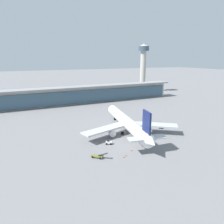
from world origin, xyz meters
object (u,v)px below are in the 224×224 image
object	(u,v)px
control_tower	(143,64)
safety_cone_charlie	(124,157)
service_truck_by_tail_white	(109,142)
service_truck_mid_apron_blue	(161,127)
service_truck_near_nose_olive	(98,156)
service_truck_under_wing_yellow	(142,136)
airliner_on_stand	(127,123)
safety_cone_alpha	(132,150)
safety_cone_bravo	(126,155)

from	to	relation	value
control_tower	safety_cone_charlie	size ratio (longest dim) A/B	84.23
service_truck_by_tail_white	service_truck_mid_apron_blue	bearing A→B (deg)	11.93
service_truck_near_nose_olive	service_truck_mid_apron_blue	size ratio (longest dim) A/B	1.75
service_truck_near_nose_olive	service_truck_under_wing_yellow	size ratio (longest dim) A/B	1.99
airliner_on_stand	service_truck_under_wing_yellow	bearing A→B (deg)	-74.62
safety_cone_alpha	service_truck_near_nose_olive	bearing A→B (deg)	179.55
service_truck_under_wing_yellow	safety_cone_bravo	xyz separation A→B (m)	(-16.55, -13.63, -0.56)
safety_cone_alpha	safety_cone_charlie	distance (m)	7.32
airliner_on_stand	safety_cone_alpha	xyz separation A→B (m)	(-9.24, -20.36, -5.30)
service_truck_near_nose_olive	service_truck_under_wing_yellow	bearing A→B (deg)	20.44
safety_cone_alpha	safety_cone_charlie	world-z (taller)	same
control_tower	safety_cone_bravo	xyz separation A→B (m)	(-97.83, -136.41, -31.98)
service_truck_under_wing_yellow	control_tower	xyz separation A→B (m)	(81.28, 122.78, 31.43)
service_truck_mid_apron_blue	airliner_on_stand	bearing A→B (deg)	174.29
safety_cone_alpha	safety_cone_charlie	bearing A→B (deg)	-145.80
airliner_on_stand	safety_cone_charlie	xyz separation A→B (m)	(-15.30, -24.48, -5.30)
control_tower	safety_cone_charlie	distance (m)	172.47
service_truck_by_tail_white	safety_cone_alpha	bearing A→B (deg)	-59.69
service_truck_near_nose_olive	service_truck_by_tail_white	xyz separation A→B (m)	(9.57, 10.41, 0.07)
airliner_on_stand	safety_cone_bravo	xyz separation A→B (m)	(-13.83, -23.54, -5.30)
service_truck_under_wing_yellow	control_tower	size ratio (longest dim) A/B	0.05
service_truck_under_wing_yellow	control_tower	world-z (taller)	control_tower
service_truck_mid_apron_blue	service_truck_by_tail_white	bearing A→B (deg)	-168.07
airliner_on_stand	safety_cone_bravo	size ratio (longest dim) A/B	95.41
service_truck_by_tail_white	safety_cone_bravo	size ratio (longest dim) A/B	4.75
airliner_on_stand	safety_cone_alpha	world-z (taller)	airliner_on_stand
safety_cone_bravo	service_truck_mid_apron_blue	bearing A→B (deg)	31.52
service_truck_under_wing_yellow	safety_cone_bravo	world-z (taller)	service_truck_under_wing_yellow
service_truck_near_nose_olive	service_truck_under_wing_yellow	xyz separation A→B (m)	(27.70, 10.32, 0.07)
service_truck_mid_apron_blue	service_truck_by_tail_white	xyz separation A→B (m)	(-36.53, -7.72, 0.00)
service_truck_near_nose_olive	safety_cone_alpha	world-z (taller)	service_truck_near_nose_olive
airliner_on_stand	service_truck_near_nose_olive	bearing A→B (deg)	-140.98
service_truck_under_wing_yellow	service_truck_mid_apron_blue	size ratio (longest dim) A/B	0.88
service_truck_under_wing_yellow	control_tower	bearing A→B (deg)	56.50
safety_cone_bravo	service_truck_under_wing_yellow	bearing A→B (deg)	39.47
service_truck_near_nose_olive	safety_cone_alpha	bearing A→B (deg)	-0.45
service_truck_mid_apron_blue	safety_cone_charlie	distance (m)	42.75
service_truck_under_wing_yellow	safety_cone_bravo	distance (m)	21.45
safety_cone_charlie	service_truck_by_tail_white	bearing A→B (deg)	90.41
safety_cone_alpha	safety_cone_charlie	size ratio (longest dim) A/B	1.00
airliner_on_stand	safety_cone_alpha	bearing A→B (deg)	-114.42
service_truck_mid_apron_blue	safety_cone_charlie	world-z (taller)	service_truck_mid_apron_blue
airliner_on_stand	safety_cone_charlie	size ratio (longest dim) A/B	95.41
service_truck_near_nose_olive	service_truck_under_wing_yellow	world-z (taller)	service_truck_near_nose_olive
service_truck_mid_apron_blue	safety_cone_charlie	bearing A→B (deg)	-148.45
airliner_on_stand	safety_cone_charlie	distance (m)	29.35
airliner_on_stand	safety_cone_bravo	world-z (taller)	airliner_on_stand
service_truck_near_nose_olive	service_truck_under_wing_yellow	distance (m)	29.56
service_truck_mid_apron_blue	control_tower	bearing A→B (deg)	61.33
safety_cone_alpha	control_tower	bearing A→B (deg)	55.01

